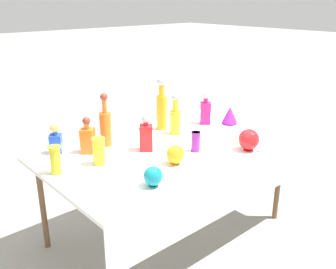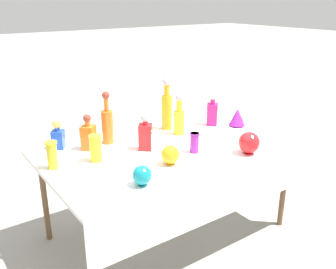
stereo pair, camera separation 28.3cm
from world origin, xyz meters
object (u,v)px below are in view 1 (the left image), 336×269
Objects in this scene: tall_bottle_0 at (106,126)px; square_decanter_1 at (146,136)px; square_decanter_3 at (56,140)px; round_bowl_1 at (153,176)px; slender_vase_2 at (99,150)px; tall_bottle_2 at (175,118)px; round_bowl_0 at (175,155)px; fluted_vase_0 at (230,115)px; tall_bottle_1 at (162,107)px; round_bowl_2 at (249,140)px; square_decanter_0 at (205,110)px; square_decanter_2 at (88,138)px; slender_vase_0 at (55,159)px; slender_vase_1 at (196,141)px.

square_decanter_1 is (0.17, -0.28, -0.04)m from tall_bottle_0.
round_bowl_1 is (0.20, -0.87, -0.03)m from square_decanter_3.
square_decanter_3 is at bearing 108.76° from slender_vase_2.
tall_bottle_2 is at bearing -16.38° from square_decanter_3.
fluted_vase_0 is at bearing 18.50° from round_bowl_0.
tall_bottle_1 is 0.85m from slender_vase_2.
tall_bottle_1 is 2.78× the size of round_bowl_2.
square_decanter_0 is 2.18× the size of round_bowl_0.
square_decanter_0 is 1.14m from square_decanter_2.
fluted_vase_0 is 0.94× the size of round_bowl_2.
slender_vase_0 is (-1.48, -0.07, -0.02)m from square_decanter_0.
round_bowl_2 is (0.16, -0.63, -0.05)m from tall_bottle_2.
slender_vase_1 is 1.12× the size of round_bowl_0.
tall_bottle_1 reaches higher than slender_vase_2.
tall_bottle_1 is at bearing 151.85° from fluted_vase_0.
tall_bottle_0 is 1.51× the size of square_decanter_2.
fluted_vase_0 is at bearing -13.21° from tall_bottle_2.
fluted_vase_0 is at bearing -0.37° from square_decanter_1.
square_decanter_0 is 1.79× the size of round_bowl_2.
square_decanter_0 is 1.90× the size of fluted_vase_0.
tall_bottle_1 is at bearing 56.67° from round_bowl_0.
slender_vase_1 is (-0.53, -0.40, -0.04)m from square_decanter_0.
tall_bottle_1 is at bearing -6.52° from square_decanter_3.
tall_bottle_1 is 0.43m from square_decanter_0.
square_decanter_2 is at bearing 170.57° from tall_bottle_2.
fluted_vase_0 is at bearing -28.15° from tall_bottle_1.
tall_bottle_1 is at bearing 102.10° from round_bowl_2.
slender_vase_2 is (0.29, -0.06, -0.00)m from slender_vase_0.
tall_bottle_2 is at bearing 16.76° from square_decanter_1.
round_bowl_0 is 0.82× the size of round_bowl_2.
tall_bottle_2 is 0.42m from square_decanter_1.
slender_vase_0 is (-0.34, -0.18, -0.01)m from square_decanter_2.
square_decanter_0 reaches higher than slender_vase_0.
square_decanter_3 is at bearing 140.26° from square_decanter_2.
square_decanter_1 is at bearing -36.99° from square_decanter_3.
slender_vase_2 is 1.41× the size of round_bowl_0.
round_bowl_0 is at bearing 25.24° from round_bowl_1.
square_decanter_1 is (-0.40, -0.29, -0.08)m from tall_bottle_1.
square_decanter_1 is 1.84× the size of slender_vase_1.
slender_vase_0 is 0.79m from round_bowl_0.
slender_vase_0 is at bearing 123.17° from round_bowl_1.
square_decanter_0 is at bearing 29.14° from round_bowl_1.
square_decanter_0 is at bearing 2.81° from slender_vase_0.
square_decanter_0 is 0.80m from square_decanter_1.
slender_vase_2 is at bearing 157.60° from slender_vase_1.
slender_vase_1 is (0.79, -0.65, -0.02)m from square_decanter_3.
square_decanter_2 is (-0.35, 0.25, -0.01)m from square_decanter_1.
slender_vase_0 is 1.23× the size of fluted_vase_0.
round_bowl_1 is (-0.59, -0.22, -0.01)m from slender_vase_1.
square_decanter_1 is 0.43m from square_decanter_2.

